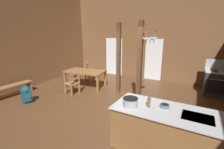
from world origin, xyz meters
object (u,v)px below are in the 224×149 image
at_px(backpack, 27,94).
at_px(stockpot_on_counter, 130,102).
at_px(stove_range, 221,83).
at_px(ladderback_chair_by_post, 89,72).
at_px(bench_along_left_wall, 9,89).
at_px(mixing_bowl_on_counter, 165,106).
at_px(bottle_tall_on_counter, 149,102).
at_px(ladderback_chair_near_window, 73,83).
at_px(kitchen_island, 168,131).
at_px(dining_table, 85,73).

distance_m(backpack, stockpot_on_counter, 3.96).
xyz_separation_m(stove_range, stockpot_on_counter, (-1.95, -4.24, 0.50)).
relative_size(backpack, stockpot_on_counter, 1.62).
relative_size(ladderback_chair_by_post, bench_along_left_wall, 0.57).
relative_size(stove_range, stockpot_on_counter, 3.60).
relative_size(mixing_bowl_on_counter, bottle_tall_on_counter, 0.66).
relative_size(ladderback_chair_by_post, bottle_tall_on_counter, 3.44).
height_order(bench_along_left_wall, stockpot_on_counter, stockpot_on_counter).
height_order(ladderback_chair_near_window, ladderback_chair_by_post, same).
height_order(kitchen_island, stockpot_on_counter, stockpot_on_counter).
distance_m(ladderback_chair_by_post, stockpot_on_counter, 4.99).
distance_m(stove_range, stockpot_on_counter, 4.70).
distance_m(bench_along_left_wall, stockpot_on_counter, 4.94).
distance_m(dining_table, mixing_bowl_on_counter, 4.38).
xyz_separation_m(ladderback_chair_near_window, bottle_tall_on_counter, (3.37, -1.44, 0.55)).
height_order(kitchen_island, bench_along_left_wall, kitchen_island).
bearing_deg(kitchen_island, bench_along_left_wall, 179.58).
xyz_separation_m(dining_table, ladderback_chair_near_window, (0.11, -0.91, -0.20)).
height_order(dining_table, backpack, dining_table).
relative_size(dining_table, ladderback_chair_near_window, 1.91).
bearing_deg(dining_table, ladderback_chair_near_window, -83.07).
relative_size(dining_table, ladderback_chair_by_post, 1.91).
relative_size(stockpot_on_counter, mixing_bowl_on_counter, 2.00).
bearing_deg(kitchen_island, dining_table, 149.08).
bearing_deg(ladderback_chair_near_window, stockpot_on_counter, -27.90).
bearing_deg(stockpot_on_counter, mixing_bowl_on_counter, 26.11).
distance_m(stove_range, backpack, 7.08).
bearing_deg(kitchen_island, ladderback_chair_by_post, 143.42).
distance_m(ladderback_chair_by_post, mixing_bowl_on_counter, 5.26).
bearing_deg(stockpot_on_counter, bench_along_left_wall, 177.16).
distance_m(kitchen_island, backpack, 4.62).
height_order(backpack, mixing_bowl_on_counter, mixing_bowl_on_counter).
bearing_deg(ladderback_chair_by_post, stove_range, 8.49).
bearing_deg(backpack, dining_table, 71.94).
xyz_separation_m(kitchen_island, bench_along_left_wall, (-5.61, 0.04, -0.13)).
height_order(stove_range, backpack, stove_range).
bearing_deg(dining_table, stockpot_on_counter, -38.68).
bearing_deg(stockpot_on_counter, kitchen_island, 15.53).
bearing_deg(kitchen_island, stockpot_on_counter, -164.47).
bearing_deg(stove_range, mixing_bowl_on_counter, -108.79).
distance_m(dining_table, ladderback_chair_near_window, 0.94).
height_order(dining_table, stockpot_on_counter, stockpot_on_counter).
bearing_deg(ladderback_chair_by_post, kitchen_island, -36.58).
distance_m(stove_range, bench_along_left_wall, 7.93).
bearing_deg(ladderback_chair_by_post, mixing_bowl_on_counter, -36.45).
height_order(ladderback_chair_near_window, mixing_bowl_on_counter, mixing_bowl_on_counter).
bearing_deg(dining_table, kitchen_island, -30.92).
height_order(ladderback_chair_near_window, bench_along_left_wall, ladderback_chair_near_window).
distance_m(ladderback_chair_near_window, backpack, 1.61).
height_order(stove_range, mixing_bowl_on_counter, stove_range).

